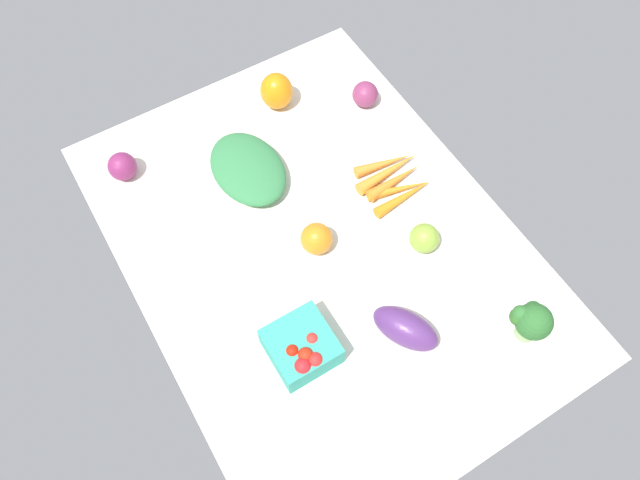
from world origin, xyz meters
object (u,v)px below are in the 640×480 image
Objects in this scene: heirloom_tomato_orange at (318,240)px; leafy_greens_clump at (248,169)px; eggplant at (405,328)px; broccoli_head at (531,321)px; red_onion_near_basket at (365,94)px; berry_basket at (302,348)px; carrot_bunch at (394,179)px; red_onion_center at (122,166)px; heirloom_tomato_green at (424,238)px; bell_pepper_orange at (277,91)px.

heirloom_tomato_orange is 23.94cm from leafy_greens_clump.
leafy_greens_clump is (23.66, 3.60, -0.73)cm from heirloom_tomato_orange.
heirloom_tomato_orange is at bearing 161.52° from eggplant.
broccoli_head reaches higher than red_onion_near_basket.
eggplant is at bearing 154.13° from red_onion_near_basket.
berry_basket is 0.56× the size of leafy_greens_clump.
heirloom_tomato_orange reaches higher than carrot_bunch.
broccoli_head is at bearing -177.80° from carrot_bunch.
heirloom_tomato_orange reaches higher than red_onion_center.
broccoli_head reaches higher than heirloom_tomato_orange.
berry_basket is 0.69× the size of carrot_bunch.
heirloom_tomato_green is 16.71cm from carrot_bunch.
heirloom_tomato_green is 49.82cm from bell_pepper_orange.
carrot_bunch is at bearing 2.20° from broccoli_head.
heirloom_tomato_orange is at bearing 162.60° from bell_pepper_orange.
red_onion_near_basket is 23.78cm from carrot_bunch.
red_onion_center is 0.30× the size of leafy_greens_clump.
bell_pepper_orange is at bearing -25.06° from berry_basket.
carrot_bunch is at bearing -123.39° from red_onion_center.
heirloom_tomato_green is (-49.06, -46.09, -0.02)cm from red_onion_center.
eggplant is at bearing -170.08° from heirloom_tomato_orange.
broccoli_head is 64.74cm from red_onion_near_basket.
leafy_greens_clump is at bearing -14.48° from berry_basket.
heirloom_tomato_green is 0.69× the size of bell_pepper_orange.
red_onion_near_basket is 0.29× the size of leafy_greens_clump.
broccoli_head is (-25.65, -5.41, 2.66)cm from heirloom_tomato_green.
eggplant is 2.17× the size of red_onion_near_basket.
red_onion_near_basket is at bearing -120.31° from bell_pepper_orange.
eggplant is at bearing -153.56° from red_onion_center.
berry_basket is 44.01cm from carrot_bunch.
leafy_greens_clump is 2.33× the size of bell_pepper_orange.
eggplant is 20.35cm from heirloom_tomato_green.
red_onion_near_basket is (27.89, -30.01, -0.28)cm from heirloom_tomato_orange.
red_onion_center is 0.37× the size of carrot_bunch.
eggplant reaches higher than red_onion_near_basket.
bell_pepper_orange reaches higher than carrot_bunch.
berry_basket is at bearing 141.52° from heirloom_tomato_orange.
bell_pepper_orange is (56.48, -26.42, 1.12)cm from berry_basket.
broccoli_head is 75.99cm from bell_pepper_orange.
leafy_greens_clump is at bearing 160.91° from eggplant.
eggplant is 70.52cm from red_onion_center.
broccoli_head reaches higher than leafy_greens_clump.
red_onion_near_basket is at bearing -47.10° from heirloom_tomato_orange.
red_onion_center is 90.78cm from broccoli_head.
broccoli_head is at bearing -145.42° from red_onion_center.
eggplant is 19.98cm from berry_basket.
broccoli_head is 0.46× the size of leafy_greens_clump.
red_onion_center is 57.65cm from berry_basket.
carrot_bunch is at bearing -77.02° from heirloom_tomato_orange.
carrot_bunch is at bearing -161.90° from bell_pepper_orange.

